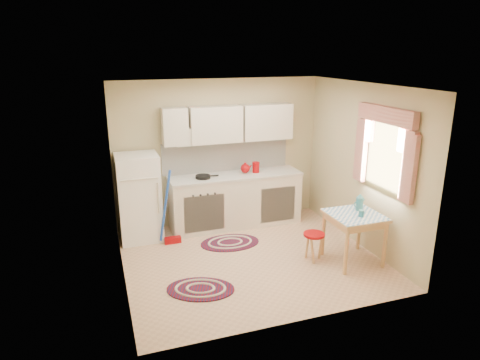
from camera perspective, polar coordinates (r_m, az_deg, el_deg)
name	(u,v)px	position (r m, az deg, el deg)	size (l,w,h in m)	color
room_shell	(256,149)	(6.12, 2.12, 4.19)	(3.64, 3.60, 2.52)	tan
fridge	(139,198)	(6.98, -13.31, -2.31)	(0.65, 0.60, 1.40)	white
broom	(171,208)	(6.73, -9.16, -3.67)	(0.28, 0.12, 1.20)	blue
base_cabinets	(235,201)	(7.42, -0.62, -2.80)	(2.25, 0.60, 0.88)	beige
countertop	(235,175)	(7.28, -0.63, 0.61)	(2.27, 0.62, 0.04)	beige
frying_pan	(203,177)	(7.06, -4.96, 0.43)	(0.25, 0.25, 0.05)	black
red_kettle	(245,168)	(7.30, 0.71, 1.56)	(0.18, 0.16, 0.18)	#9B0509
red_canister	(256,168)	(7.37, 2.13, 1.62)	(0.12, 0.12, 0.16)	#9B0509
table	(353,238)	(6.40, 14.85, -7.48)	(0.72, 0.72, 0.72)	tan
stool	(313,247)	(6.37, 9.76, -8.76)	(0.30, 0.30, 0.42)	#9B0509
coffee_pot	(360,202)	(6.39, 15.66, -2.86)	(0.13, 0.11, 0.26)	teal
mug	(361,214)	(6.19, 15.88, -4.32)	(0.08, 0.08, 0.10)	teal
rug_center	(230,243)	(6.88, -1.35, -8.35)	(0.94, 0.63, 0.02)	maroon
rug_left	(201,289)	(5.68, -5.29, -14.28)	(0.88, 0.58, 0.02)	maroon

